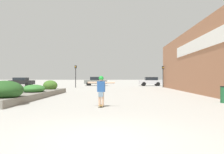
{
  "coord_description": "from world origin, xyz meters",
  "views": [
    {
      "loc": [
        0.44,
        -5.06,
        1.44
      ],
      "look_at": [
        -0.21,
        13.81,
        1.51
      ],
      "focal_mm": 35.0,
      "sensor_mm": 36.0,
      "label": 1
    }
  ],
  "objects_px": {
    "traffic_light_left": "(76,72)",
    "traffic_light_right": "(163,73)",
    "car_leftmost": "(22,82)",
    "car_center_right": "(218,81)",
    "car_rightmost": "(151,81)",
    "skateboard": "(101,106)",
    "skateboarder": "(101,87)",
    "car_center_left": "(96,81)"
  },
  "relations": [
    {
      "from": "traffic_light_left",
      "to": "traffic_light_right",
      "type": "xyz_separation_m",
      "value": [
        12.94,
        0.55,
        -0.07
      ]
    },
    {
      "from": "car_leftmost",
      "to": "car_center_right",
      "type": "xyz_separation_m",
      "value": [
        34.45,
        1.3,
        0.01
      ]
    },
    {
      "from": "car_center_right",
      "to": "car_rightmost",
      "type": "height_order",
      "value": "car_rightmost"
    },
    {
      "from": "skateboard",
      "to": "car_rightmost",
      "type": "distance_m",
      "value": 29.16
    },
    {
      "from": "skateboarder",
      "to": "car_leftmost",
      "type": "distance_m",
      "value": 31.38
    },
    {
      "from": "skateboarder",
      "to": "car_leftmost",
      "type": "xyz_separation_m",
      "value": [
        -16.22,
        26.87,
        -0.19
      ]
    },
    {
      "from": "skateboard",
      "to": "traffic_light_right",
      "type": "relative_size",
      "value": 0.19
    },
    {
      "from": "skateboard",
      "to": "car_leftmost",
      "type": "height_order",
      "value": "car_leftmost"
    },
    {
      "from": "car_rightmost",
      "to": "car_center_right",
      "type": "bearing_deg",
      "value": -91.24
    },
    {
      "from": "traffic_light_right",
      "to": "car_center_right",
      "type": "bearing_deg",
      "value": 30.11
    },
    {
      "from": "skateboarder",
      "to": "car_center_right",
      "type": "xyz_separation_m",
      "value": [
        18.23,
        28.17,
        -0.17
      ]
    },
    {
      "from": "car_center_left",
      "to": "traffic_light_right",
      "type": "xyz_separation_m",
      "value": [
        10.77,
        -7.43,
        1.34
      ]
    },
    {
      "from": "car_leftmost",
      "to": "traffic_light_left",
      "type": "xyz_separation_m",
      "value": [
        10.64,
        -5.55,
        1.47
      ]
    },
    {
      "from": "skateboarder",
      "to": "traffic_light_right",
      "type": "relative_size",
      "value": 0.45
    },
    {
      "from": "car_leftmost",
      "to": "car_rightmost",
      "type": "xyz_separation_m",
      "value": [
        22.66,
        1.56,
        0.04
      ]
    },
    {
      "from": "car_center_right",
      "to": "traffic_light_left",
      "type": "bearing_deg",
      "value": -73.93
    },
    {
      "from": "traffic_light_left",
      "to": "traffic_light_right",
      "type": "height_order",
      "value": "traffic_light_left"
    },
    {
      "from": "skateboarder",
      "to": "skateboard",
      "type": "bearing_deg",
      "value": 99.22
    },
    {
      "from": "car_rightmost",
      "to": "traffic_light_right",
      "type": "xyz_separation_m",
      "value": [
        0.92,
        -6.56,
        1.36
      ]
    },
    {
      "from": "car_center_left",
      "to": "traffic_light_left",
      "type": "distance_m",
      "value": 8.39
    },
    {
      "from": "skateboarder",
      "to": "car_rightmost",
      "type": "distance_m",
      "value": 29.15
    },
    {
      "from": "car_center_right",
      "to": "traffic_light_right",
      "type": "height_order",
      "value": "traffic_light_right"
    },
    {
      "from": "skateboarder",
      "to": "traffic_light_left",
      "type": "bearing_deg",
      "value": 110.31
    },
    {
      "from": "car_center_left",
      "to": "traffic_light_right",
      "type": "height_order",
      "value": "traffic_light_right"
    },
    {
      "from": "skateboard",
      "to": "car_rightmost",
      "type": "relative_size",
      "value": 0.15
    },
    {
      "from": "car_center_left",
      "to": "car_rightmost",
      "type": "distance_m",
      "value": 9.89
    },
    {
      "from": "skateboarder",
      "to": "traffic_light_right",
      "type": "height_order",
      "value": "traffic_light_right"
    },
    {
      "from": "car_leftmost",
      "to": "traffic_light_right",
      "type": "xyz_separation_m",
      "value": [
        23.58,
        -5.0,
        1.4
      ]
    },
    {
      "from": "skateboarder",
      "to": "car_center_right",
      "type": "bearing_deg",
      "value": 62.74
    },
    {
      "from": "car_center_right",
      "to": "car_leftmost",
      "type": "bearing_deg",
      "value": -87.83
    },
    {
      "from": "skateboard",
      "to": "car_leftmost",
      "type": "xyz_separation_m",
      "value": [
        -16.22,
        26.87,
        0.71
      ]
    },
    {
      "from": "traffic_light_left",
      "to": "traffic_light_right",
      "type": "distance_m",
      "value": 12.95
    },
    {
      "from": "car_rightmost",
      "to": "traffic_light_right",
      "type": "height_order",
      "value": "traffic_light_right"
    },
    {
      "from": "car_leftmost",
      "to": "car_center_left",
      "type": "height_order",
      "value": "car_center_left"
    },
    {
      "from": "car_rightmost",
      "to": "traffic_light_left",
      "type": "height_order",
      "value": "traffic_light_left"
    },
    {
      "from": "car_leftmost",
      "to": "traffic_light_right",
      "type": "relative_size",
      "value": 1.28
    },
    {
      "from": "traffic_light_left",
      "to": "car_rightmost",
      "type": "bearing_deg",
      "value": 30.61
    },
    {
      "from": "skateboard",
      "to": "car_center_left",
      "type": "xyz_separation_m",
      "value": [
        -3.41,
        29.3,
        0.77
      ]
    },
    {
      "from": "car_center_right",
      "to": "skateboard",
      "type": "bearing_deg",
      "value": -32.91
    },
    {
      "from": "car_center_left",
      "to": "skateboard",
      "type": "bearing_deg",
      "value": -173.36
    },
    {
      "from": "car_leftmost",
      "to": "car_rightmost",
      "type": "bearing_deg",
      "value": 93.93
    },
    {
      "from": "skateboard",
      "to": "skateboarder",
      "type": "distance_m",
      "value": 0.9
    }
  ]
}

